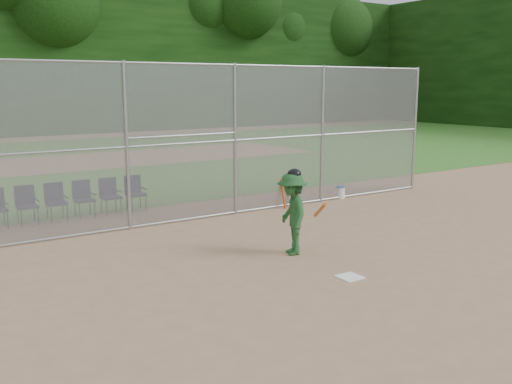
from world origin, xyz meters
TOP-DOWN VIEW (x-y plane):
  - ground at (0.00, 0.00)m, footprint 100.00×100.00m
  - grass_strip at (0.00, 18.00)m, footprint 100.00×100.00m
  - dirt_patch_far at (0.00, 18.00)m, footprint 24.00×24.00m
  - backstop_fence at (0.00, 5.00)m, footprint 16.09×0.09m
  - treeline at (0.00, 20.00)m, footprint 81.00×60.00m
  - home_plate at (0.00, -0.56)m, footprint 0.41×0.41m
  - batter_at_plate at (0.02, 1.20)m, footprint 1.09×1.40m
  - water_cooler at (4.83, 5.07)m, footprint 0.30×0.30m
  - spare_bats at (2.67, 4.91)m, footprint 0.36×0.30m
  - chair_2 at (-3.94, 6.89)m, footprint 0.54×0.52m
  - chair_3 at (-3.22, 6.89)m, footprint 0.54×0.52m
  - chair_4 at (-2.51, 6.89)m, footprint 0.54×0.52m
  - chair_5 at (-1.79, 6.89)m, footprint 0.54×0.52m
  - chair_6 at (-1.07, 6.89)m, footprint 0.54×0.52m

SIDE VIEW (x-z plane):
  - ground at x=0.00m, z-range 0.00..0.00m
  - grass_strip at x=0.00m, z-range 0.01..0.01m
  - dirt_patch_far at x=0.00m, z-range 0.01..0.01m
  - home_plate at x=0.00m, z-range 0.00..0.02m
  - water_cooler at x=4.83m, z-range 0.00..0.38m
  - spare_bats at x=2.67m, z-range 0.00..0.84m
  - chair_2 at x=-3.94m, z-range 0.00..0.96m
  - chair_3 at x=-3.22m, z-range 0.00..0.96m
  - chair_4 at x=-2.51m, z-range 0.00..0.96m
  - chair_5 at x=-1.79m, z-range 0.00..0.96m
  - chair_6 at x=-1.07m, z-range 0.00..0.96m
  - batter_at_plate at x=0.02m, z-range -0.03..1.75m
  - backstop_fence at x=0.00m, z-range 0.07..4.07m
  - treeline at x=0.00m, z-range 0.00..11.00m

